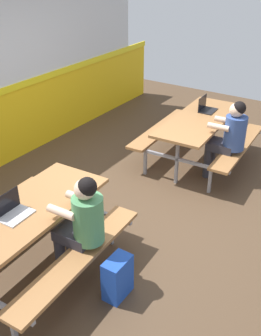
# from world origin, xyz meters

# --- Properties ---
(ground_plane) EXTENTS (10.00, 10.00, 0.02)m
(ground_plane) POSITION_xyz_m (0.00, 0.00, -0.01)
(ground_plane) COLOR #4C3826
(picnic_table_left) EXTENTS (1.92, 1.63, 0.74)m
(picnic_table_left) POSITION_xyz_m (-1.58, 0.24, 0.57)
(picnic_table_left) COLOR #9E6B3D
(picnic_table_left) RESTS_ON ground
(picnic_table_right) EXTENTS (1.92, 1.63, 0.74)m
(picnic_table_right) POSITION_xyz_m (1.58, -0.18, 0.57)
(picnic_table_right) COLOR #9E6B3D
(picnic_table_right) RESTS_ON ground
(student_nearer) EXTENTS (0.37, 0.53, 1.21)m
(student_nearer) POSITION_xyz_m (-1.36, -0.31, 0.71)
(student_nearer) COLOR #2D2D38
(student_nearer) RESTS_ON ground
(student_further) EXTENTS (0.37, 0.53, 1.21)m
(student_further) POSITION_xyz_m (1.33, -0.75, 0.71)
(student_further) COLOR #2D2D38
(student_further) RESTS_ON ground
(laptop_silver) EXTENTS (0.33, 0.23, 0.22)m
(laptop_silver) POSITION_xyz_m (-1.69, 0.27, 0.79)
(laptop_silver) COLOR silver
(laptop_silver) RESTS_ON picnic_table_left
(laptop_dark) EXTENTS (0.33, 0.23, 0.22)m
(laptop_dark) POSITION_xyz_m (1.93, -0.13, 0.79)
(laptop_dark) COLOR black
(laptop_dark) RESTS_ON picnic_table_right
(backpack_dark) EXTENTS (0.30, 0.22, 0.44)m
(backpack_dark) POSITION_xyz_m (-1.39, -0.73, 0.22)
(backpack_dark) COLOR #1E47B2
(backpack_dark) RESTS_ON ground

